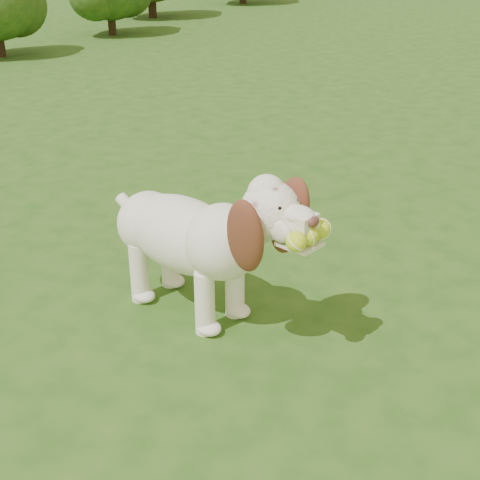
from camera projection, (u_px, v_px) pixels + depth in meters
ground at (131, 289)px, 3.49m from camera, size 80.00×80.00×0.00m
dog at (199, 234)px, 3.09m from camera, size 0.62×1.24×0.81m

